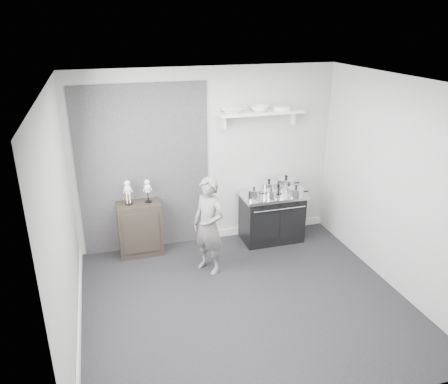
# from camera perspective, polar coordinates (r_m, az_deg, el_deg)

# --- Properties ---
(ground) EXTENTS (4.00, 4.00, 0.00)m
(ground) POSITION_cam_1_polar(r_m,az_deg,el_deg) (5.67, 2.65, -14.09)
(ground) COLOR black
(ground) RESTS_ON ground
(room_shell) EXTENTS (4.02, 3.62, 2.71)m
(room_shell) POSITION_cam_1_polar(r_m,az_deg,el_deg) (5.00, 1.46, 2.12)
(room_shell) COLOR #B4B4B2
(room_shell) RESTS_ON ground
(wall_shelf) EXTENTS (1.30, 0.26, 0.24)m
(wall_shelf) POSITION_cam_1_polar(r_m,az_deg,el_deg) (6.58, 4.85, 10.20)
(wall_shelf) COLOR white
(wall_shelf) RESTS_ON room_shell
(stove) EXTENTS (0.98, 0.61, 0.79)m
(stove) POSITION_cam_1_polar(r_m,az_deg,el_deg) (6.96, 6.24, -3.19)
(stove) COLOR black
(stove) RESTS_ON ground
(side_cabinet) EXTENTS (0.63, 0.37, 0.82)m
(side_cabinet) POSITION_cam_1_polar(r_m,az_deg,el_deg) (6.63, -10.91, -4.70)
(side_cabinet) COLOR black
(side_cabinet) RESTS_ON ground
(child) EXTENTS (0.56, 0.60, 1.38)m
(child) POSITION_cam_1_polar(r_m,az_deg,el_deg) (5.96, -1.99, -4.42)
(child) COLOR slate
(child) RESTS_ON ground
(pot_front_left) EXTENTS (0.29, 0.20, 0.19)m
(pot_front_left) POSITION_cam_1_polar(r_m,az_deg,el_deg) (6.55, 3.94, -0.27)
(pot_front_left) COLOR silver
(pot_front_left) RESTS_ON stove
(pot_back_left) EXTENTS (0.35, 0.27, 0.21)m
(pot_back_left) POSITION_cam_1_polar(r_m,az_deg,el_deg) (6.87, 5.88, 0.74)
(pot_back_left) COLOR silver
(pot_back_left) RESTS_ON stove
(pot_back_right) EXTENTS (0.38, 0.29, 0.24)m
(pot_back_right) POSITION_cam_1_polar(r_m,az_deg,el_deg) (6.99, 8.09, 1.11)
(pot_back_right) COLOR silver
(pot_back_right) RESTS_ON stove
(pot_front_right) EXTENTS (0.34, 0.25, 0.18)m
(pot_front_right) POSITION_cam_1_polar(r_m,az_deg,el_deg) (6.73, 9.36, -0.00)
(pot_front_right) COLOR silver
(pot_front_right) RESTS_ON stove
(pot_front_center) EXTENTS (0.26, 0.18, 0.17)m
(pot_front_center) POSITION_cam_1_polar(r_m,az_deg,el_deg) (6.59, 6.17, -0.32)
(pot_front_center) COLOR silver
(pot_front_center) RESTS_ON stove
(skeleton_full) EXTENTS (0.12, 0.08, 0.42)m
(skeleton_full) POSITION_cam_1_polar(r_m,az_deg,el_deg) (6.37, -12.46, 0.18)
(skeleton_full) COLOR silver
(skeleton_full) RESTS_ON side_cabinet
(skeleton_torso) EXTENTS (0.11, 0.07, 0.40)m
(skeleton_torso) POSITION_cam_1_polar(r_m,az_deg,el_deg) (6.40, -9.96, 0.36)
(skeleton_torso) COLOR silver
(skeleton_torso) RESTS_ON side_cabinet
(bowl_large) EXTENTS (0.31, 0.31, 0.07)m
(bowl_large) POSITION_cam_1_polar(r_m,az_deg,el_deg) (6.41, 1.00, 10.59)
(bowl_large) COLOR white
(bowl_large) RESTS_ON wall_shelf
(bowl_small) EXTENTS (0.26, 0.26, 0.08)m
(bowl_small) POSITION_cam_1_polar(r_m,az_deg,el_deg) (6.55, 4.66, 10.79)
(bowl_small) COLOR white
(bowl_small) RESTS_ON wall_shelf
(plate_stack) EXTENTS (0.27, 0.27, 0.06)m
(plate_stack) POSITION_cam_1_polar(r_m,az_deg,el_deg) (6.68, 7.54, 10.81)
(plate_stack) COLOR white
(plate_stack) RESTS_ON wall_shelf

